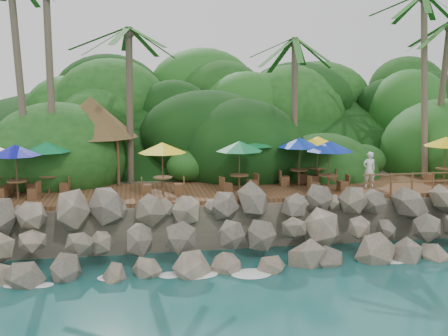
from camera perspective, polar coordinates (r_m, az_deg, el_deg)
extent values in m
plane|color=#19514F|center=(21.86, 2.68, -11.27)|extent=(140.00, 140.00, 0.00)
cube|color=gray|center=(36.88, -2.60, -1.24)|extent=(32.00, 25.20, 2.10)
ellipsoid|color=#143811|center=(44.40, -3.78, -0.90)|extent=(44.80, 28.00, 15.40)
cube|color=brown|center=(26.94, 0.00, -2.52)|extent=(26.00, 5.00, 0.20)
ellipsoid|color=white|center=(22.16, -21.40, -11.53)|extent=(1.20, 0.80, 0.06)
ellipsoid|color=white|center=(21.73, -13.48, -11.55)|extent=(1.20, 0.80, 0.06)
ellipsoid|color=white|center=(21.72, -5.40, -11.35)|extent=(1.20, 0.80, 0.06)
ellipsoid|color=white|center=(22.12, 2.52, -10.94)|extent=(1.20, 0.80, 0.06)
ellipsoid|color=white|center=(22.91, 9.99, -10.36)|extent=(1.20, 0.80, 0.06)
ellipsoid|color=white|center=(24.05, 16.84, -9.68)|extent=(1.20, 0.80, 0.06)
cylinder|color=brown|center=(29.12, -20.98, 8.79)|extent=(1.12, 1.76, 10.91)
cylinder|color=brown|center=(29.01, -18.15, 10.90)|extent=(0.73, 2.78, 12.78)
cylinder|color=brown|center=(28.96, -10.02, 6.40)|extent=(0.53, 0.91, 8.09)
ellipsoid|color=#23601E|center=(29.08, -10.24, 14.39)|extent=(6.00, 6.00, 2.40)
cylinder|color=brown|center=(30.70, 7.54, 6.25)|extent=(0.72, 0.82, 7.73)
ellipsoid|color=#23601E|center=(30.77, 7.69, 13.45)|extent=(6.00, 6.00, 2.40)
cylinder|color=brown|center=(32.48, 20.60, 8.22)|extent=(0.72, 2.11, 10.25)
cylinder|color=brown|center=(34.19, 22.16, 6.75)|extent=(0.40, 1.15, 8.69)
ellipsoid|color=#23601E|center=(34.35, 22.60, 14.00)|extent=(6.00, 6.00, 2.40)
cylinder|color=brown|center=(28.76, -16.81, 0.45)|extent=(0.16, 0.16, 2.40)
cylinder|color=brown|center=(28.54, -11.22, 0.60)|extent=(0.16, 0.16, 2.40)
cylinder|color=brown|center=(31.51, -16.19, 1.19)|extent=(0.16, 0.16, 2.40)
cylinder|color=brown|center=(31.31, -11.09, 1.33)|extent=(0.16, 0.16, 2.40)
cone|color=brown|center=(29.77, -13.99, 5.29)|extent=(4.99, 4.99, 2.20)
cylinder|color=brown|center=(26.48, -21.15, -2.21)|extent=(0.09, 0.09, 0.82)
cylinder|color=brown|center=(26.40, -21.21, -1.31)|extent=(0.93, 0.93, 0.06)
cylinder|color=brown|center=(26.34, -21.25, -0.48)|extent=(0.06, 0.06, 2.44)
cone|color=#0B0F9B|center=(26.20, -21.38, 1.79)|extent=(2.32, 2.32, 0.50)
cube|color=brown|center=(26.84, -22.64, -2.49)|extent=(0.56, 0.56, 0.51)
cube|color=brown|center=(26.19, -19.60, -2.59)|extent=(0.56, 0.56, 0.51)
cube|color=brown|center=(27.46, -22.08, -2.21)|extent=(0.52, 0.52, 0.51)
cylinder|color=brown|center=(29.00, 9.88, -0.81)|extent=(0.09, 0.09, 0.82)
cylinder|color=brown|center=(28.94, 9.90, 0.01)|extent=(0.93, 0.93, 0.06)
cylinder|color=brown|center=(28.88, 9.92, 0.77)|extent=(0.06, 0.06, 2.44)
cone|color=yellow|center=(28.75, 9.98, 2.84)|extent=(2.32, 2.32, 0.50)
cube|color=brown|center=(28.98, 8.34, -1.09)|extent=(0.57, 0.57, 0.51)
cube|color=brown|center=(29.10, 11.39, -1.13)|extent=(0.57, 0.57, 0.51)
cylinder|color=brown|center=(26.77, 11.10, -1.65)|extent=(0.09, 0.09, 0.82)
cylinder|color=brown|center=(26.70, 11.12, -0.77)|extent=(0.93, 0.93, 0.06)
cylinder|color=brown|center=(26.64, 11.15, 0.06)|extent=(0.06, 0.06, 2.44)
cone|color=#0B2699|center=(26.50, 11.22, 2.30)|extent=(2.32, 2.32, 0.50)
cube|color=brown|center=(26.48, 9.57, -2.07)|extent=(0.50, 0.50, 0.51)
cube|color=brown|center=(27.13, 12.57, -1.89)|extent=(0.50, 0.50, 0.51)
cylinder|color=brown|center=(26.32, 1.64, -1.67)|extent=(0.09, 0.09, 0.82)
cylinder|color=brown|center=(26.24, 1.64, -0.77)|extent=(0.93, 0.93, 0.06)
cylinder|color=brown|center=(26.18, 1.65, 0.07)|extent=(0.06, 0.06, 2.44)
cone|color=#0C6C34|center=(26.04, 1.66, 2.36)|extent=(2.32, 2.32, 0.50)
cube|color=brown|center=(25.93, 0.21, -2.17)|extent=(0.61, 0.61, 0.51)
cube|color=brown|center=(26.78, 3.02, -1.83)|extent=(0.61, 0.61, 0.51)
cylinder|color=brown|center=(28.19, 8.00, -1.04)|extent=(0.09, 0.09, 0.82)
cylinder|color=brown|center=(28.13, 8.02, -0.20)|extent=(0.93, 0.93, 0.06)
cylinder|color=brown|center=(28.07, 8.04, 0.58)|extent=(0.06, 0.06, 2.44)
cone|color=#0C2EA6|center=(27.94, 8.08, 2.72)|extent=(2.32, 2.32, 0.50)
cube|color=brown|center=(28.04, 6.46, -1.39)|extent=(0.49, 0.49, 0.51)
cube|color=brown|center=(28.42, 9.51, -1.32)|extent=(0.49, 0.49, 0.51)
cylinder|color=brown|center=(25.84, -6.53, -1.92)|extent=(0.09, 0.09, 0.82)
cylinder|color=brown|center=(25.76, -6.55, -1.00)|extent=(0.93, 0.93, 0.06)
cylinder|color=brown|center=(25.70, -6.57, -0.15)|extent=(0.06, 0.06, 2.44)
cone|color=yellow|center=(25.56, -6.61, 2.18)|extent=(2.32, 2.32, 0.50)
cube|color=brown|center=(25.86, -8.25, -2.30)|extent=(0.48, 0.48, 0.51)
cube|color=brown|center=(25.90, -4.81, -2.22)|extent=(0.48, 0.48, 0.51)
cylinder|color=brown|center=(30.70, 22.41, -0.82)|extent=(0.09, 0.09, 0.82)
cylinder|color=brown|center=(30.64, 22.46, -0.05)|extent=(0.93, 0.93, 0.06)
cylinder|color=brown|center=(30.58, 22.50, 0.67)|extent=(0.06, 0.06, 2.44)
cone|color=yellow|center=(30.46, 22.62, 2.63)|extent=(2.32, 2.32, 0.50)
cube|color=brown|center=(30.61, 20.97, -1.06)|extent=(0.61, 0.61, 0.51)
cylinder|color=brown|center=(27.41, -18.20, -1.69)|extent=(0.09, 0.09, 0.82)
cylinder|color=brown|center=(27.34, -18.24, -0.82)|extent=(0.93, 0.93, 0.06)
cylinder|color=brown|center=(27.28, -18.28, -0.02)|extent=(0.06, 0.06, 2.44)
cone|color=#0C743B|center=(27.15, -18.39, 2.17)|extent=(2.32, 2.32, 0.50)
cube|color=brown|center=(27.62, -19.75, -2.02)|extent=(0.50, 0.50, 0.51)
cube|color=brown|center=(27.27, -16.60, -2.00)|extent=(0.50, 0.50, 0.51)
cylinder|color=brown|center=(28.51, 3.02, -0.86)|extent=(0.09, 0.09, 0.82)
cylinder|color=brown|center=(28.44, 3.02, -0.02)|extent=(0.93, 0.93, 0.06)
cylinder|color=brown|center=(28.38, 3.03, 0.75)|extent=(0.06, 0.06, 2.44)
cone|color=#0B692C|center=(28.25, 3.05, 2.86)|extent=(2.32, 2.32, 0.50)
cube|color=brown|center=(28.26, 1.55, -1.25)|extent=(0.53, 0.53, 0.51)
cube|color=brown|center=(28.82, 4.45, -1.08)|extent=(0.53, 0.53, 0.51)
cylinder|color=brown|center=(26.60, 15.29, -1.67)|extent=(0.10, 0.10, 1.00)
cylinder|color=brown|center=(27.07, 17.40, -1.59)|extent=(0.10, 0.10, 1.00)
cylinder|color=brown|center=(27.59, 19.44, -1.50)|extent=(0.10, 0.10, 1.00)
cylinder|color=brown|center=(28.14, 21.40, -1.41)|extent=(0.10, 0.10, 1.00)
cube|color=brown|center=(28.35, 22.41, -0.47)|extent=(8.30, 0.06, 0.06)
cube|color=brown|center=(28.41, 22.36, -1.27)|extent=(8.30, 0.06, 0.06)
imported|color=white|center=(28.32, 15.23, -0.17)|extent=(0.68, 0.46, 1.85)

